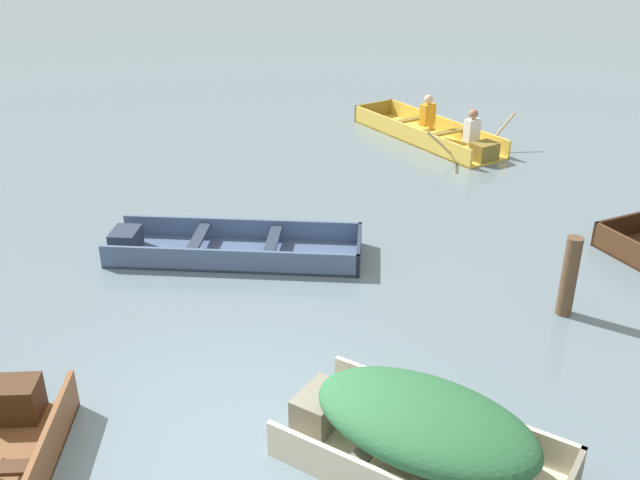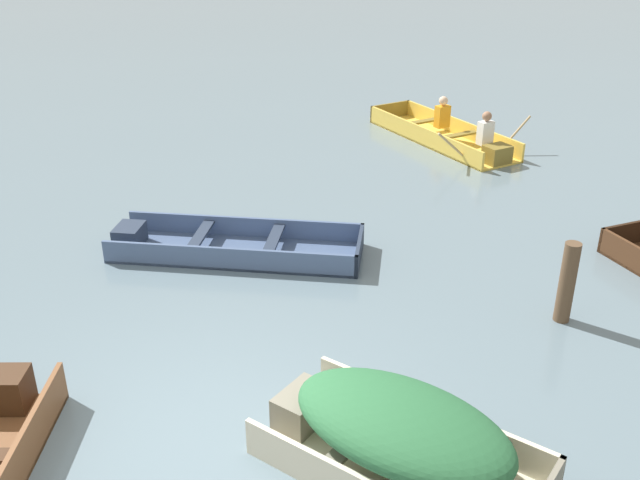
{
  "view_description": "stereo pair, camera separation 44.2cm",
  "coord_description": "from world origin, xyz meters",
  "views": [
    {
      "loc": [
        3.21,
        -3.74,
        4.53
      ],
      "look_at": [
        -1.08,
        3.76,
        0.35
      ],
      "focal_mm": 40.0,
      "sensor_mm": 36.0,
      "label": 1
    },
    {
      "loc": [
        3.59,
        -3.51,
        4.53
      ],
      "look_at": [
        -1.08,
        3.76,
        0.35
      ],
      "focal_mm": 40.0,
      "sensor_mm": 36.0,
      "label": 2
    }
  ],
  "objects": [
    {
      "name": "ground_plane",
      "position": [
        0.0,
        0.0,
        0.0
      ],
      "size": [
        80.0,
        80.0,
        0.0
      ],
      "primitive_type": "plane",
      "color": "slate"
    },
    {
      "name": "rowboat_yellow_with_crew",
      "position": [
        -1.72,
        9.54,
        0.19
      ],
      "size": [
        3.72,
        2.91,
        0.93
      ],
      "color": "#E5BC47",
      "rests_on": "ground"
    },
    {
      "name": "skiff_slate_blue_far_moored",
      "position": [
        -2.35,
        3.32,
        0.11
      ],
      "size": [
        3.6,
        2.44,
        0.33
      ],
      "color": "#475B7F",
      "rests_on": "ground"
    },
    {
      "name": "skiff_cream_near_moored",
      "position": [
        1.58,
        0.84,
        0.43
      ],
      "size": [
        2.51,
        1.32,
        0.75
      ],
      "color": "beige",
      "rests_on": "ground"
    },
    {
      "name": "mooring_post",
      "position": [
        2.11,
        4.09,
        0.5
      ],
      "size": [
        0.19,
        0.19,
        1.01
      ],
      "primitive_type": "cylinder",
      "color": "brown",
      "rests_on": "ground"
    }
  ]
}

